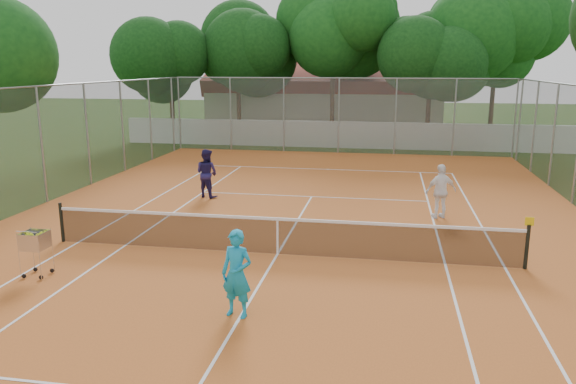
% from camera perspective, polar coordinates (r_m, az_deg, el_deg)
% --- Properties ---
extents(ground, '(120.00, 120.00, 0.00)m').
position_cam_1_polar(ground, '(14.31, -1.06, -6.41)').
color(ground, '#1D370F').
rests_on(ground, ground).
extents(court_pad, '(18.00, 34.00, 0.02)m').
position_cam_1_polar(court_pad, '(14.30, -1.06, -6.37)').
color(court_pad, '#BD6024').
rests_on(court_pad, ground).
extents(court_lines, '(10.98, 23.78, 0.01)m').
position_cam_1_polar(court_lines, '(14.30, -1.06, -6.32)').
color(court_lines, white).
rests_on(court_lines, court_pad).
extents(tennis_net, '(11.88, 0.10, 0.98)m').
position_cam_1_polar(tennis_net, '(14.15, -1.07, -4.46)').
color(tennis_net, black).
rests_on(tennis_net, court_pad).
extents(perimeter_fence, '(18.00, 34.00, 4.00)m').
position_cam_1_polar(perimeter_fence, '(13.78, -1.10, 1.47)').
color(perimeter_fence, slate).
rests_on(perimeter_fence, ground).
extents(boundary_wall, '(26.00, 0.30, 1.50)m').
position_cam_1_polar(boundary_wall, '(32.60, 5.44, 5.82)').
color(boundary_wall, white).
rests_on(boundary_wall, ground).
extents(clubhouse, '(16.40, 9.00, 4.40)m').
position_cam_1_polar(clubhouse, '(42.57, 3.90, 9.45)').
color(clubhouse, beige).
rests_on(clubhouse, ground).
extents(tropical_trees, '(29.00, 19.00, 10.00)m').
position_cam_1_polar(tropical_trees, '(35.35, 6.00, 13.26)').
color(tropical_trees, black).
rests_on(tropical_trees, ground).
extents(player_near, '(0.69, 0.54, 1.70)m').
position_cam_1_polar(player_near, '(10.72, -5.22, -8.27)').
color(player_near, '#1799C7').
rests_on(player_near, court_pad).
extents(player_far_left, '(1.04, 0.93, 1.75)m').
position_cam_1_polar(player_far_left, '(20.36, -8.26, 1.90)').
color(player_far_left, '#211B52').
rests_on(player_far_left, court_pad).
extents(player_far_right, '(1.08, 0.75, 1.70)m').
position_cam_1_polar(player_far_right, '(18.02, 15.28, 0.07)').
color(player_far_right, white).
rests_on(player_far_right, court_pad).
extents(ball_hopper, '(0.65, 0.65, 1.14)m').
position_cam_1_polar(ball_hopper, '(13.92, -24.23, -5.58)').
color(ball_hopper, silver).
rests_on(ball_hopper, court_pad).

